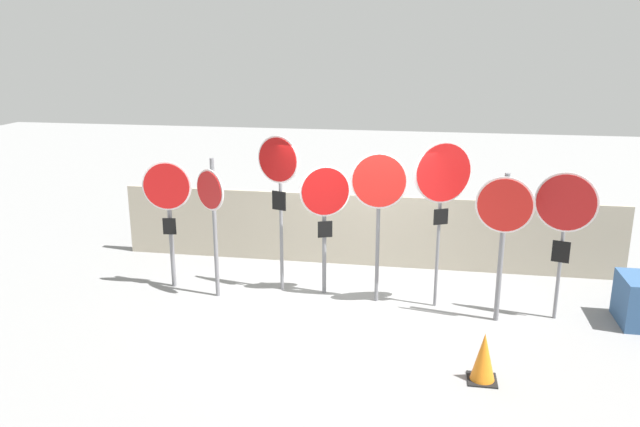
{
  "coord_description": "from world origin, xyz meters",
  "views": [
    {
      "loc": [
        1.1,
        -9.37,
        4.1
      ],
      "look_at": [
        -0.53,
        0.0,
        1.45
      ],
      "focal_mm": 35.0,
      "sensor_mm": 36.0,
      "label": 1
    }
  ],
  "objects_px": {
    "stop_sign_2": "(279,175)",
    "stop_sign_4": "(379,192)",
    "stop_sign_0": "(168,199)",
    "stop_sign_3": "(325,203)",
    "stop_sign_5": "(443,182)",
    "stop_sign_6": "(504,219)",
    "stop_sign_1": "(212,204)",
    "stop_sign_7": "(565,212)",
    "traffic_cone_0": "(484,357)"
  },
  "relations": [
    {
      "from": "traffic_cone_0",
      "to": "stop_sign_0",
      "type": "bearing_deg",
      "value": 155.95
    },
    {
      "from": "stop_sign_2",
      "to": "stop_sign_3",
      "type": "bearing_deg",
      "value": 18.81
    },
    {
      "from": "stop_sign_2",
      "to": "stop_sign_6",
      "type": "bearing_deg",
      "value": 10.02
    },
    {
      "from": "stop_sign_7",
      "to": "stop_sign_5",
      "type": "bearing_deg",
      "value": -168.07
    },
    {
      "from": "stop_sign_1",
      "to": "traffic_cone_0",
      "type": "bearing_deg",
      "value": 7.55
    },
    {
      "from": "stop_sign_0",
      "to": "stop_sign_4",
      "type": "relative_size",
      "value": 0.9
    },
    {
      "from": "stop_sign_2",
      "to": "stop_sign_4",
      "type": "xyz_separation_m",
      "value": [
        1.64,
        -0.22,
        -0.16
      ]
    },
    {
      "from": "stop_sign_2",
      "to": "stop_sign_5",
      "type": "relative_size",
      "value": 0.99
    },
    {
      "from": "stop_sign_0",
      "to": "stop_sign_6",
      "type": "height_order",
      "value": "stop_sign_6"
    },
    {
      "from": "stop_sign_0",
      "to": "stop_sign_2",
      "type": "height_order",
      "value": "stop_sign_2"
    },
    {
      "from": "stop_sign_5",
      "to": "stop_sign_6",
      "type": "distance_m",
      "value": 1.05
    },
    {
      "from": "stop_sign_1",
      "to": "stop_sign_2",
      "type": "height_order",
      "value": "stop_sign_2"
    },
    {
      "from": "stop_sign_0",
      "to": "stop_sign_7",
      "type": "distance_m",
      "value": 6.22
    },
    {
      "from": "stop_sign_2",
      "to": "stop_sign_4",
      "type": "distance_m",
      "value": 1.66
    },
    {
      "from": "stop_sign_5",
      "to": "stop_sign_7",
      "type": "relative_size",
      "value": 1.16
    },
    {
      "from": "stop_sign_2",
      "to": "stop_sign_6",
      "type": "distance_m",
      "value": 3.56
    },
    {
      "from": "stop_sign_4",
      "to": "traffic_cone_0",
      "type": "bearing_deg",
      "value": -58.99
    },
    {
      "from": "stop_sign_0",
      "to": "stop_sign_1",
      "type": "distance_m",
      "value": 0.89
    },
    {
      "from": "stop_sign_1",
      "to": "stop_sign_4",
      "type": "height_order",
      "value": "stop_sign_4"
    },
    {
      "from": "stop_sign_4",
      "to": "stop_sign_7",
      "type": "height_order",
      "value": "stop_sign_4"
    },
    {
      "from": "stop_sign_0",
      "to": "stop_sign_5",
      "type": "relative_size",
      "value": 0.83
    },
    {
      "from": "stop_sign_4",
      "to": "stop_sign_5",
      "type": "xyz_separation_m",
      "value": [
        0.96,
        -0.03,
        0.2
      ]
    },
    {
      "from": "stop_sign_3",
      "to": "stop_sign_5",
      "type": "height_order",
      "value": "stop_sign_5"
    },
    {
      "from": "stop_sign_2",
      "to": "stop_sign_6",
      "type": "xyz_separation_m",
      "value": [
        3.49,
        -0.64,
        -0.38
      ]
    },
    {
      "from": "stop_sign_4",
      "to": "stop_sign_7",
      "type": "xyz_separation_m",
      "value": [
        2.72,
        -0.19,
        -0.14
      ]
    },
    {
      "from": "stop_sign_4",
      "to": "stop_sign_0",
      "type": "bearing_deg",
      "value": 176.04
    },
    {
      "from": "traffic_cone_0",
      "to": "stop_sign_3",
      "type": "bearing_deg",
      "value": 134.86
    },
    {
      "from": "stop_sign_5",
      "to": "stop_sign_0",
      "type": "bearing_deg",
      "value": 152.48
    },
    {
      "from": "stop_sign_2",
      "to": "stop_sign_0",
      "type": "bearing_deg",
      "value": -153.76
    },
    {
      "from": "stop_sign_0",
      "to": "stop_sign_6",
      "type": "relative_size",
      "value": 0.97
    },
    {
      "from": "stop_sign_5",
      "to": "stop_sign_4",
      "type": "bearing_deg",
      "value": 151.26
    },
    {
      "from": "stop_sign_5",
      "to": "traffic_cone_0",
      "type": "relative_size",
      "value": 4.14
    },
    {
      "from": "stop_sign_4",
      "to": "stop_sign_3",
      "type": "bearing_deg",
      "value": 163.73
    },
    {
      "from": "stop_sign_0",
      "to": "traffic_cone_0",
      "type": "relative_size",
      "value": 3.43
    },
    {
      "from": "stop_sign_3",
      "to": "traffic_cone_0",
      "type": "distance_m",
      "value": 3.62
    },
    {
      "from": "stop_sign_3",
      "to": "stop_sign_4",
      "type": "height_order",
      "value": "stop_sign_4"
    },
    {
      "from": "stop_sign_3",
      "to": "stop_sign_6",
      "type": "xyz_separation_m",
      "value": [
        2.72,
        -0.62,
        0.04
      ]
    },
    {
      "from": "stop_sign_1",
      "to": "stop_sign_7",
      "type": "height_order",
      "value": "stop_sign_1"
    },
    {
      "from": "stop_sign_4",
      "to": "traffic_cone_0",
      "type": "distance_m",
      "value": 3.08
    },
    {
      "from": "stop_sign_0",
      "to": "stop_sign_3",
      "type": "height_order",
      "value": "stop_sign_0"
    },
    {
      "from": "stop_sign_1",
      "to": "stop_sign_3",
      "type": "bearing_deg",
      "value": 46.55
    },
    {
      "from": "stop_sign_0",
      "to": "stop_sign_6",
      "type": "xyz_separation_m",
      "value": [
        5.33,
        -0.45,
        0.04
      ]
    },
    {
      "from": "stop_sign_2",
      "to": "stop_sign_7",
      "type": "bearing_deg",
      "value": 14.98
    },
    {
      "from": "stop_sign_2",
      "to": "stop_sign_7",
      "type": "height_order",
      "value": "stop_sign_2"
    },
    {
      "from": "stop_sign_3",
      "to": "stop_sign_5",
      "type": "relative_size",
      "value": 0.82
    },
    {
      "from": "stop_sign_6",
      "to": "stop_sign_1",
      "type": "bearing_deg",
      "value": -171.97
    },
    {
      "from": "stop_sign_3",
      "to": "traffic_cone_0",
      "type": "height_order",
      "value": "stop_sign_3"
    },
    {
      "from": "stop_sign_7",
      "to": "traffic_cone_0",
      "type": "distance_m",
      "value": 2.72
    },
    {
      "from": "stop_sign_5",
      "to": "traffic_cone_0",
      "type": "distance_m",
      "value": 2.82
    },
    {
      "from": "stop_sign_4",
      "to": "stop_sign_1",
      "type": "bearing_deg",
      "value": -178.59
    }
  ]
}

